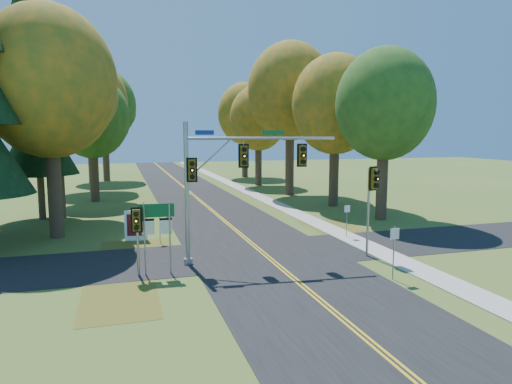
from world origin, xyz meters
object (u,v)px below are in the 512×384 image
object	(u,v)px
traffic_mast	(226,173)
east_signal_pole	(372,189)
route_sign_cluster	(157,224)
info_kiosk	(136,226)

from	to	relation	value
traffic_mast	east_signal_pole	bearing A→B (deg)	-4.00
route_sign_cluster	info_kiosk	xyz separation A→B (m)	(-0.72, 7.22, -1.48)
route_sign_cluster	info_kiosk	distance (m)	7.40
traffic_mast	route_sign_cluster	bearing A→B (deg)	-158.71
info_kiosk	east_signal_pole	bearing A→B (deg)	-23.53
info_kiosk	route_sign_cluster	bearing A→B (deg)	-75.37
info_kiosk	traffic_mast	bearing A→B (deg)	-47.11
traffic_mast	east_signal_pole	world-z (taller)	traffic_mast
east_signal_pole	traffic_mast	bearing A→B (deg)	150.80
east_signal_pole	info_kiosk	xyz separation A→B (m)	(-11.66, 7.41, -2.72)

